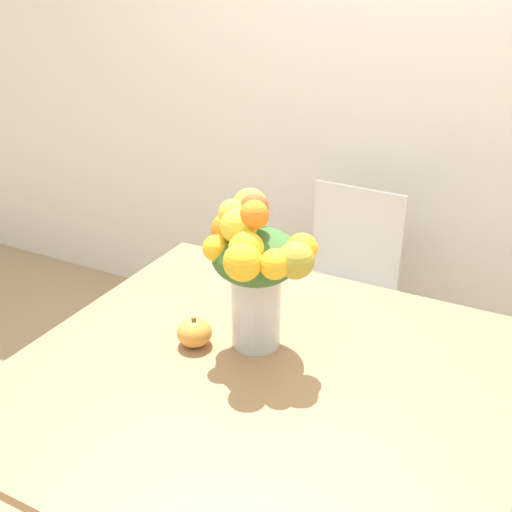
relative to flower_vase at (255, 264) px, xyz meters
The scene contains 5 objects.
wall_back 1.32m from the flower_vase, 86.81° to the left, with size 8.00×0.06×2.70m.
dining_table 0.36m from the flower_vase, 56.11° to the right, with size 1.28×1.19×0.73m.
flower_vase is the anchor object (origin of this frame).
pumpkin 0.27m from the flower_vase, 153.91° to the right, with size 0.10×0.10×0.09m.
dining_chair_near_window 1.03m from the flower_vase, 92.86° to the left, with size 0.44×0.44×0.88m.
Camera 1 is at (0.58, -1.15, 1.70)m, focal length 42.00 mm.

